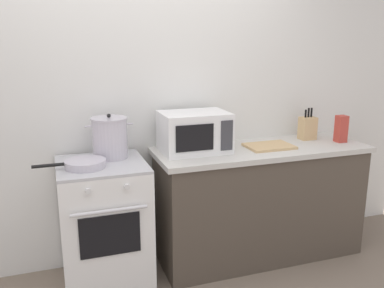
% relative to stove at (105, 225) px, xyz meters
% --- Properties ---
extents(back_wall, '(4.40, 0.10, 2.50)m').
position_rel_stove_xyz_m(back_wall, '(0.65, 0.37, 0.79)').
color(back_wall, silver).
rests_on(back_wall, ground_plane).
extents(lower_cabinet_right, '(1.64, 0.56, 0.88)m').
position_rel_stove_xyz_m(lower_cabinet_right, '(1.25, 0.02, -0.02)').
color(lower_cabinet_right, '#4C4238').
rests_on(lower_cabinet_right, ground_plane).
extents(countertop_right, '(1.70, 0.60, 0.04)m').
position_rel_stove_xyz_m(countertop_right, '(1.25, 0.02, 0.44)').
color(countertop_right, beige).
rests_on(countertop_right, lower_cabinet_right).
extents(stove, '(0.60, 0.64, 0.92)m').
position_rel_stove_xyz_m(stove, '(0.00, 0.00, 0.00)').
color(stove, white).
rests_on(stove, ground_plane).
extents(stock_pot, '(0.34, 0.26, 0.32)m').
position_rel_stove_xyz_m(stock_pot, '(0.08, 0.12, 0.61)').
color(stock_pot, '#BEB8C5').
rests_on(stock_pot, stove).
extents(frying_pan, '(0.47, 0.27, 0.05)m').
position_rel_stove_xyz_m(frying_pan, '(-0.11, -0.06, 0.48)').
color(frying_pan, '#BEB8C5').
rests_on(frying_pan, stove).
extents(microwave, '(0.50, 0.37, 0.30)m').
position_rel_stove_xyz_m(microwave, '(0.71, 0.08, 0.61)').
color(microwave, white).
rests_on(microwave, countertop_right).
extents(cutting_board, '(0.36, 0.26, 0.02)m').
position_rel_stove_xyz_m(cutting_board, '(1.30, 0.00, 0.47)').
color(cutting_board, tan).
rests_on(cutting_board, countertop_right).
extents(knife_block, '(0.13, 0.10, 0.27)m').
position_rel_stove_xyz_m(knife_block, '(1.74, 0.14, 0.56)').
color(knife_block, tan).
rests_on(knife_block, countertop_right).
extents(pasta_box, '(0.08, 0.08, 0.22)m').
position_rel_stove_xyz_m(pasta_box, '(1.95, -0.03, 0.57)').
color(pasta_box, '#B73D33').
rests_on(pasta_box, countertop_right).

